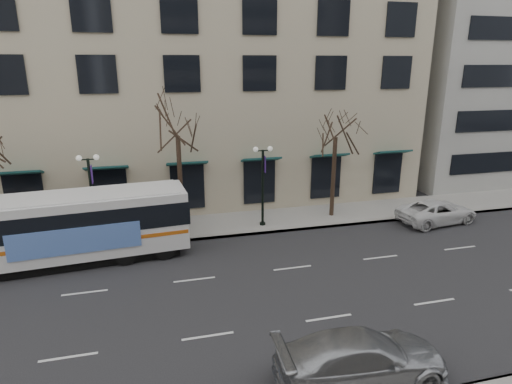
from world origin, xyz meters
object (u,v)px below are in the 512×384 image
object	(u,v)px
lamp_post_right	(263,182)
city_bus	(55,228)
tree_far_right	(336,122)
lamp_post_left	(92,194)
silver_car	(361,358)
tree_far_mid	(177,120)
white_pickup	(437,212)

from	to	relation	value
lamp_post_right	city_bus	xyz separation A→B (m)	(-11.61, -2.40, -0.95)
tree_far_right	city_bus	bearing A→B (deg)	-169.77
lamp_post_left	lamp_post_right	xyz separation A→B (m)	(10.00, 0.00, 0.00)
silver_car	tree_far_mid	bearing A→B (deg)	19.42
silver_car	city_bus	bearing A→B (deg)	45.88
lamp_post_right	city_bus	distance (m)	11.89
lamp_post_left	white_pickup	world-z (taller)	lamp_post_left
lamp_post_left	city_bus	xyz separation A→B (m)	(-1.61, -2.40, -0.95)
white_pickup	tree_far_mid	bearing A→B (deg)	73.71
lamp_post_right	tree_far_mid	bearing A→B (deg)	173.17
tree_far_mid	silver_car	xyz separation A→B (m)	(4.56, -14.66, -6.07)
tree_far_mid	lamp_post_left	distance (m)	6.40
lamp_post_right	tree_far_right	bearing A→B (deg)	6.85
tree_far_right	lamp_post_left	xyz separation A→B (m)	(-14.99, -0.60, -3.48)
lamp_post_left	lamp_post_right	size ratio (longest dim) A/B	1.00
tree_far_right	lamp_post_right	size ratio (longest dim) A/B	1.55
tree_far_right	silver_car	xyz separation A→B (m)	(-5.44, -14.66, -5.59)
tree_far_right	silver_car	bearing A→B (deg)	-110.35
silver_car	white_pickup	xyz separation A→B (m)	(11.71, 12.06, -0.10)
lamp_post_left	city_bus	size ratio (longest dim) A/B	0.38
city_bus	silver_car	world-z (taller)	city_bus
lamp_post_left	silver_car	bearing A→B (deg)	-55.81
tree_far_right	white_pickup	xyz separation A→B (m)	(6.27, -2.60, -5.68)
silver_car	tree_far_right	bearing A→B (deg)	-18.22
white_pickup	lamp_post_left	bearing A→B (deg)	77.42
lamp_post_right	silver_car	distance (m)	14.23
tree_far_mid	silver_car	size ratio (longest dim) A/B	1.48
city_bus	tree_far_right	bearing A→B (deg)	5.55
city_bus	lamp_post_right	bearing A→B (deg)	6.98
tree_far_right	silver_car	size ratio (longest dim) A/B	1.40
white_pickup	city_bus	bearing A→B (deg)	83.78
lamp_post_right	city_bus	world-z (taller)	lamp_post_right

